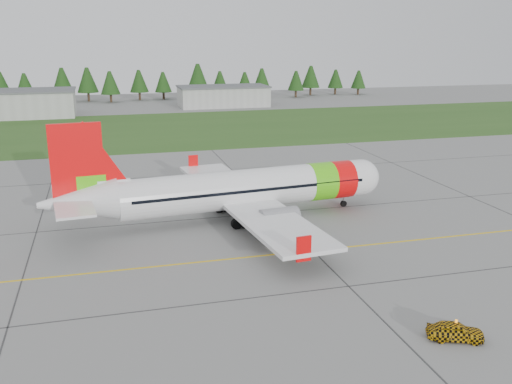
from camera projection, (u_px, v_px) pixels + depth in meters
name	position (u px, v px, depth m)	size (l,w,h in m)	color
ground	(225.00, 301.00, 42.32)	(320.00, 320.00, 0.00)	gray
aircraft	(241.00, 190.00, 60.52)	(37.09, 34.36, 11.24)	white
follow_me_car	(457.00, 314.00, 36.53)	(1.45, 1.23, 3.61)	#EFB30D
grass_strip	(142.00, 130.00, 118.60)	(320.00, 50.00, 0.03)	#30561E
taxi_guideline	(205.00, 261.00, 49.75)	(120.00, 0.25, 0.02)	gold
hangar_west	(5.00, 105.00, 136.28)	(32.00, 14.00, 6.00)	#A8A8A3
hangar_east	(223.00, 97.00, 157.71)	(24.00, 12.00, 5.20)	#A8A8A3
treeline	(127.00, 84.00, 169.37)	(160.00, 8.00, 10.00)	#1C3F14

